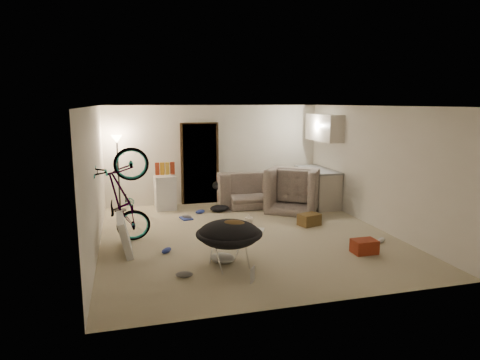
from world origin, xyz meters
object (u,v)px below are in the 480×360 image
object	(u,v)px
armchair	(296,194)
drink_case_a	(309,220)
bicycle	(124,218)
saucer_chair	(229,240)
mini_fridge	(165,193)
floor_lamp	(118,157)
tv_box	(124,234)
juicer	(249,221)
drink_case_b	(364,246)
kitchen_counter	(317,188)
sofa	(260,192)

from	to	relation	value
armchair	drink_case_a	xyz separation A→B (m)	(-0.26, -1.35, -0.27)
bicycle	saucer_chair	distance (m)	2.26
mini_fridge	saucer_chair	xyz separation A→B (m)	(0.63, -4.01, 0.03)
floor_lamp	drink_case_a	distance (m)	4.66
tv_box	juicer	size ratio (longest dim) A/B	3.92
bicycle	mini_fridge	xyz separation A→B (m)	(0.97, 2.41, -0.07)
drink_case_b	drink_case_a	bearing A→B (deg)	96.87
juicer	bicycle	bearing A→B (deg)	-168.06
juicer	mini_fridge	bearing A→B (deg)	130.13
kitchen_counter	drink_case_b	bearing A→B (deg)	-101.98
juicer	sofa	bearing A→B (deg)	65.64
drink_case_a	sofa	bearing A→B (deg)	84.26
bicycle	saucer_chair	size ratio (longest dim) A/B	1.73
juicer	tv_box	bearing A→B (deg)	-158.20
drink_case_a	drink_case_b	size ratio (longest dim) A/B	1.05
tv_box	drink_case_a	distance (m)	3.85
tv_box	juicer	bearing A→B (deg)	19.87
juicer	drink_case_b	bearing A→B (deg)	-56.04
drink_case_a	mini_fridge	bearing A→B (deg)	124.51
armchair	mini_fridge	distance (m)	3.18
floor_lamp	kitchen_counter	xyz separation A→B (m)	(4.83, -0.65, -0.87)
bicycle	drink_case_b	xyz separation A→B (m)	(3.99, -1.61, -0.36)
floor_lamp	bicycle	world-z (taller)	floor_lamp
armchair	tv_box	distance (m)	4.52
mini_fridge	juicer	xyz separation A→B (m)	(1.57, -1.87, -0.31)
floor_lamp	saucer_chair	size ratio (longest dim) A/B	1.72
bicycle	drink_case_b	distance (m)	4.32
kitchen_counter	drink_case_a	size ratio (longest dim) A/B	3.49
floor_lamp	armchair	xyz separation A→B (m)	(4.14, -0.95, -0.92)
tv_box	kitchen_counter	bearing A→B (deg)	24.35
kitchen_counter	tv_box	distance (m)	5.28
sofa	drink_case_a	size ratio (longest dim) A/B	5.18
armchair	saucer_chair	size ratio (longest dim) A/B	1.14
drink_case_b	floor_lamp	bearing A→B (deg)	134.94
drink_case_b	bicycle	bearing A→B (deg)	158.11
saucer_chair	tv_box	xyz separation A→B (m)	(-1.60, 1.12, -0.13)
sofa	mini_fridge	bearing A→B (deg)	-1.00
kitchen_counter	saucer_chair	size ratio (longest dim) A/B	1.43
bicycle	juicer	size ratio (longest dim) A/B	7.47
tv_box	drink_case_b	distance (m)	4.16
mini_fridge	drink_case_b	bearing A→B (deg)	-56.08
saucer_chair	sofa	bearing A→B (deg)	65.89
mini_fridge	saucer_chair	size ratio (longest dim) A/B	0.78
sofa	drink_case_a	xyz separation A→B (m)	(0.43, -2.10, -0.20)
drink_case_a	saucer_chair	bearing A→B (deg)	-157.78
bicycle	tv_box	world-z (taller)	bicycle
armchair	mini_fridge	xyz separation A→B (m)	(-3.07, 0.85, 0.02)
sofa	mini_fridge	distance (m)	2.38
kitchen_counter	drink_case_a	world-z (taller)	kitchen_counter
armchair	mini_fridge	world-z (taller)	mini_fridge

